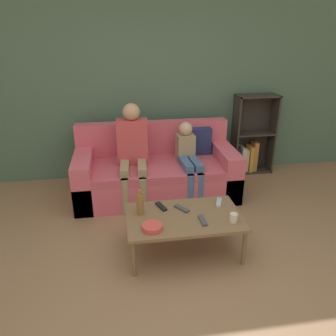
{
  "coord_description": "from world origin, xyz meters",
  "views": [
    {
      "loc": [
        -0.45,
        -2.08,
        2.02
      ],
      "look_at": [
        0.05,
        1.13,
        0.63
      ],
      "focal_mm": 35.0,
      "sensor_mm": 36.0,
      "label": 1
    }
  ],
  "objects_px": {
    "bookshelf": "(250,142)",
    "cup_near": "(234,218)",
    "tv_remote_2": "(161,206)",
    "coffee_table": "(184,219)",
    "tv_remote_3": "(182,208)",
    "couch": "(156,172)",
    "person_adult": "(133,146)",
    "tv_remote_1": "(203,220)",
    "bottle": "(140,204)",
    "tv_remote_0": "(219,202)",
    "snack_bowl": "(152,227)",
    "person_child": "(188,157)"
  },
  "relations": [
    {
      "from": "snack_bowl",
      "to": "bottle",
      "type": "relative_size",
      "value": 0.72
    },
    {
      "from": "coffee_table",
      "to": "tv_remote_3",
      "type": "distance_m",
      "value": 0.13
    },
    {
      "from": "bookshelf",
      "to": "tv_remote_0",
      "type": "relative_size",
      "value": 6.59
    },
    {
      "from": "bookshelf",
      "to": "tv_remote_1",
      "type": "bearing_deg",
      "value": -122.51
    },
    {
      "from": "bookshelf",
      "to": "bottle",
      "type": "bearing_deg",
      "value": -136.38
    },
    {
      "from": "bookshelf",
      "to": "person_adult",
      "type": "height_order",
      "value": "person_adult"
    },
    {
      "from": "tv_remote_0",
      "to": "snack_bowl",
      "type": "distance_m",
      "value": 0.8
    },
    {
      "from": "tv_remote_2",
      "to": "tv_remote_3",
      "type": "distance_m",
      "value": 0.21
    },
    {
      "from": "cup_near",
      "to": "tv_remote_3",
      "type": "distance_m",
      "value": 0.51
    },
    {
      "from": "couch",
      "to": "tv_remote_3",
      "type": "height_order",
      "value": "couch"
    },
    {
      "from": "bottle",
      "to": "tv_remote_0",
      "type": "bearing_deg",
      "value": 5.48
    },
    {
      "from": "tv_remote_1",
      "to": "snack_bowl",
      "type": "relative_size",
      "value": 0.93
    },
    {
      "from": "bookshelf",
      "to": "coffee_table",
      "type": "height_order",
      "value": "bookshelf"
    },
    {
      "from": "tv_remote_0",
      "to": "tv_remote_3",
      "type": "height_order",
      "value": "same"
    },
    {
      "from": "couch",
      "to": "coffee_table",
      "type": "distance_m",
      "value": 1.27
    },
    {
      "from": "couch",
      "to": "cup_near",
      "type": "distance_m",
      "value": 1.54
    },
    {
      "from": "bookshelf",
      "to": "tv_remote_0",
      "type": "distance_m",
      "value": 1.88
    },
    {
      "from": "person_adult",
      "to": "cup_near",
      "type": "xyz_separation_m",
      "value": [
        0.83,
        -1.35,
        -0.26
      ]
    },
    {
      "from": "tv_remote_1",
      "to": "tv_remote_3",
      "type": "xyz_separation_m",
      "value": [
        -0.15,
        0.24,
        0.0
      ]
    },
    {
      "from": "coffee_table",
      "to": "tv_remote_1",
      "type": "xyz_separation_m",
      "value": [
        0.15,
        -0.12,
        0.04
      ]
    },
    {
      "from": "bookshelf",
      "to": "tv_remote_3",
      "type": "xyz_separation_m",
      "value": [
        -1.36,
        -1.67,
        -0.06
      ]
    },
    {
      "from": "coffee_table",
      "to": "tv_remote_3",
      "type": "xyz_separation_m",
      "value": [
        -0.0,
        0.12,
        0.04
      ]
    },
    {
      "from": "person_adult",
      "to": "tv_remote_1",
      "type": "bearing_deg",
      "value": -63.67
    },
    {
      "from": "tv_remote_1",
      "to": "snack_bowl",
      "type": "bearing_deg",
      "value": -173.95
    },
    {
      "from": "cup_near",
      "to": "person_adult",
      "type": "bearing_deg",
      "value": 121.56
    },
    {
      "from": "couch",
      "to": "coffee_table",
      "type": "height_order",
      "value": "couch"
    },
    {
      "from": "couch",
      "to": "bookshelf",
      "type": "xyz_separation_m",
      "value": [
        1.47,
        0.52,
        0.17
      ]
    },
    {
      "from": "bookshelf",
      "to": "cup_near",
      "type": "distance_m",
      "value": 2.17
    },
    {
      "from": "coffee_table",
      "to": "person_child",
      "type": "relative_size",
      "value": 1.15
    },
    {
      "from": "person_adult",
      "to": "snack_bowl",
      "type": "distance_m",
      "value": 1.38
    },
    {
      "from": "tv_remote_2",
      "to": "person_child",
      "type": "bearing_deg",
      "value": 43.28
    },
    {
      "from": "tv_remote_0",
      "to": "couch",
      "type": "bearing_deg",
      "value": 136.46
    },
    {
      "from": "person_adult",
      "to": "cup_near",
      "type": "height_order",
      "value": "person_adult"
    },
    {
      "from": "couch",
      "to": "bookshelf",
      "type": "distance_m",
      "value": 1.57
    },
    {
      "from": "tv_remote_1",
      "to": "bottle",
      "type": "relative_size",
      "value": 0.67
    },
    {
      "from": "person_adult",
      "to": "tv_remote_0",
      "type": "relative_size",
      "value": 6.85
    },
    {
      "from": "bookshelf",
      "to": "person_child",
      "type": "height_order",
      "value": "bookshelf"
    },
    {
      "from": "cup_near",
      "to": "bottle",
      "type": "xyz_separation_m",
      "value": [
        -0.83,
        0.27,
        0.06
      ]
    },
    {
      "from": "couch",
      "to": "coffee_table",
      "type": "relative_size",
      "value": 1.86
    },
    {
      "from": "person_adult",
      "to": "tv_remote_2",
      "type": "bearing_deg",
      "value": -74.64
    },
    {
      "from": "person_adult",
      "to": "tv_remote_0",
      "type": "bearing_deg",
      "value": -48.13
    },
    {
      "from": "tv_remote_0",
      "to": "bottle",
      "type": "height_order",
      "value": "bottle"
    },
    {
      "from": "coffee_table",
      "to": "person_child",
      "type": "bearing_deg",
      "value": 76.08
    },
    {
      "from": "tv_remote_3",
      "to": "snack_bowl",
      "type": "relative_size",
      "value": 0.91
    },
    {
      "from": "bookshelf",
      "to": "tv_remote_2",
      "type": "xyz_separation_m",
      "value": [
        -1.56,
        -1.6,
        -0.06
      ]
    },
    {
      "from": "tv_remote_0",
      "to": "tv_remote_2",
      "type": "distance_m",
      "value": 0.59
    },
    {
      "from": "couch",
      "to": "snack_bowl",
      "type": "bearing_deg",
      "value": -98.33
    },
    {
      "from": "person_adult",
      "to": "snack_bowl",
      "type": "height_order",
      "value": "person_adult"
    },
    {
      "from": "tv_remote_1",
      "to": "bottle",
      "type": "height_order",
      "value": "bottle"
    },
    {
      "from": "bookshelf",
      "to": "snack_bowl",
      "type": "bearing_deg",
      "value": -130.66
    }
  ]
}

